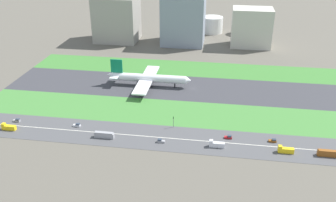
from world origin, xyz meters
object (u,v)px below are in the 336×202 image
(car_4, at_px, (161,141))
(car_1, at_px, (273,141))
(terminal_building, at_px, (117,19))
(car_2, at_px, (77,125))
(airliner, at_px, (147,78))
(bus_0, at_px, (329,153))
(traffic_light, at_px, (173,121))
(truck_0, at_px, (285,150))
(truck_2, at_px, (216,144))
(truck_1, at_px, (9,127))
(hangar_building, at_px, (183,20))
(fuel_tank_east, at_px, (245,27))
(bus_1, at_px, (104,135))
(fuel_tank_centre, at_px, (212,25))
(car_0, at_px, (229,137))
(fuel_tank_west, at_px, (190,26))
(office_tower, at_px, (251,28))
(car_3, at_px, (17,120))

(car_4, xyz_separation_m, car_1, (62.97, 10.00, 0.00))
(terminal_building, bearing_deg, car_4, -67.67)
(car_2, bearing_deg, airliner, 66.36)
(bus_0, bearing_deg, traffic_light, -11.81)
(airliner, bearing_deg, car_2, -113.64)
(truck_0, distance_m, traffic_light, 66.32)
(airliner, bearing_deg, truck_2, -54.69)
(airliner, relative_size, truck_1, 7.74)
(truck_0, bearing_deg, car_4, -0.00)
(car_4, bearing_deg, hangar_building, -87.14)
(terminal_building, height_order, fuel_tank_east, terminal_building)
(bus_1, xyz_separation_m, car_1, (96.22, 10.00, -0.90))
(traffic_light, bearing_deg, bus_0, -11.81)
(bus_1, xyz_separation_m, fuel_tank_centre, (51.25, 237.00, 6.99))
(car_0, distance_m, fuel_tank_east, 227.65)
(truck_2, bearing_deg, bus_0, -180.00)
(hangar_building, distance_m, fuel_tank_west, 48.39)
(truck_0, xyz_separation_m, truck_2, (-37.14, 0.00, 0.00))
(car_4, relative_size, truck_1, 0.52)
(airliner, bearing_deg, office_tower, 54.27)
(bus_0, xyz_separation_m, hangar_building, (-100.39, 192.00, 22.13))
(terminal_building, distance_m, fuel_tank_centre, 107.70)
(hangar_building, height_order, fuel_tank_centre, hangar_building)
(hangar_building, bearing_deg, fuel_tank_centre, 58.47)
(car_4, distance_m, fuel_tank_centre, 237.81)
(airliner, xyz_separation_m, truck_2, (55.25, -78.00, -4.56))
(fuel_tank_west, bearing_deg, terminal_building, -147.97)
(fuel_tank_centre, bearing_deg, hangar_building, -121.53)
(fuel_tank_east, bearing_deg, car_3, -122.95)
(truck_0, xyz_separation_m, car_0, (-30.47, 10.00, -0.75))
(truck_2, bearing_deg, fuel_tank_east, -95.46)
(traffic_light, bearing_deg, car_1, -7.81)
(bus_0, relative_size, terminal_building, 0.26)
(truck_1, xyz_separation_m, fuel_tank_centre, (110.87, 237.00, 7.14))
(fuel_tank_centre, bearing_deg, car_1, -78.80)
(truck_0, distance_m, bus_1, 101.72)
(bus_1, bearing_deg, airliner, -96.83)
(truck_2, height_order, hangar_building, hangar_building)
(truck_2, xyz_separation_m, traffic_light, (-26.64, 17.99, 2.62))
(office_tower, bearing_deg, car_3, -129.73)
(car_1, bearing_deg, terminal_building, 127.93)
(bus_1, relative_size, car_0, 2.64)
(car_3, distance_m, car_0, 131.18)
(terminal_building, relative_size, office_tower, 1.17)
(car_2, height_order, hangar_building, hangar_building)
(bus_0, bearing_deg, fuel_tank_centre, -72.93)
(car_4, xyz_separation_m, office_tower, (58.08, 192.00, 17.89))
(car_3, relative_size, fuel_tank_east, 0.21)
(truck_1, relative_size, office_tower, 0.22)
(bus_1, distance_m, fuel_tank_east, 252.61)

